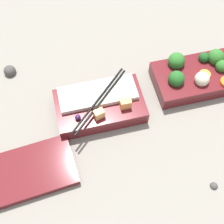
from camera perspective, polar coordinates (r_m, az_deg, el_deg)
name	(u,v)px	position (r m, az deg, el deg)	size (l,w,h in m)	color
ground_plane	(147,101)	(0.80, 6.35, 2.04)	(3.00, 3.00, 0.00)	gray
bento_tray_vegetable	(196,75)	(0.83, 15.03, 6.51)	(0.21, 0.13, 0.07)	maroon
bento_tray_rice	(100,106)	(0.76, -2.17, 1.09)	(0.21, 0.15, 0.07)	maroon
bento_lid	(28,172)	(0.73, -15.12, -10.55)	(0.21, 0.12, 0.02)	maroon
pebble_0	(214,186)	(0.74, 18.20, -12.67)	(0.02, 0.02, 0.02)	#474442
pebble_1	(10,71)	(0.88, -18.18, 7.11)	(0.03, 0.03, 0.03)	#474442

